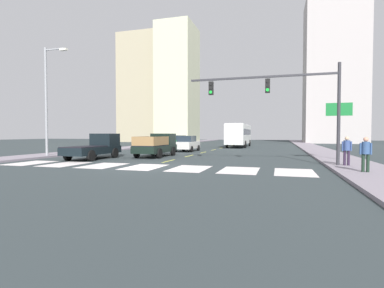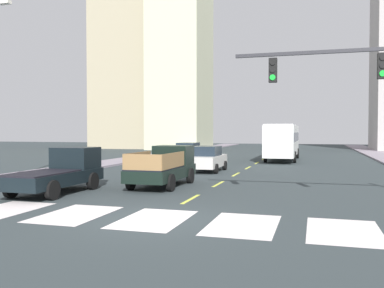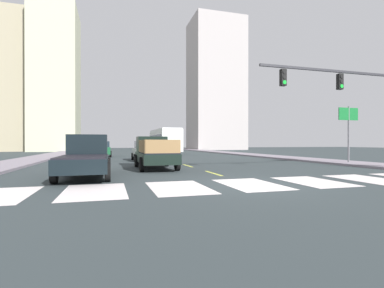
# 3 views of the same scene
# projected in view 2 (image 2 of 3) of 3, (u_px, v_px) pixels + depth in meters

# --- Properties ---
(ground_plane) EXTENTS (160.00, 160.00, 0.00)m
(ground_plane) POSITION_uv_depth(u_px,v_px,m) (154.00, 219.00, 12.94)
(ground_plane) COLOR #2F383A
(sidewalk_left) EXTENTS (3.19, 110.00, 0.15)m
(sidewalk_left) POSITION_uv_depth(u_px,v_px,m) (100.00, 164.00, 33.51)
(sidewalk_left) COLOR gray
(sidewalk_left) RESTS_ON ground
(crosswalk_stripe_1) EXTENTS (1.96, 3.19, 0.01)m
(crosswalk_stripe_1) POSITION_uv_depth(u_px,v_px,m) (5.00, 210.00, 14.49)
(crosswalk_stripe_1) COLOR silver
(crosswalk_stripe_1) RESTS_ON ground
(crosswalk_stripe_2) EXTENTS (1.96, 3.19, 0.01)m
(crosswalk_stripe_2) POSITION_uv_depth(u_px,v_px,m) (75.00, 214.00, 13.72)
(crosswalk_stripe_2) COLOR silver
(crosswalk_stripe_2) RESTS_ON ground
(crosswalk_stripe_3) EXTENTS (1.96, 3.19, 0.01)m
(crosswalk_stripe_3) POSITION_uv_depth(u_px,v_px,m) (154.00, 219.00, 12.94)
(crosswalk_stripe_3) COLOR silver
(crosswalk_stripe_3) RESTS_ON ground
(crosswalk_stripe_4) EXTENTS (1.96, 3.19, 0.01)m
(crosswalk_stripe_4) POSITION_uv_depth(u_px,v_px,m) (243.00, 225.00, 12.16)
(crosswalk_stripe_4) COLOR silver
(crosswalk_stripe_4) RESTS_ON ground
(crosswalk_stripe_5) EXTENTS (1.96, 3.19, 0.01)m
(crosswalk_stripe_5) POSITION_uv_depth(u_px,v_px,m) (344.00, 231.00, 11.38)
(crosswalk_stripe_5) COLOR silver
(crosswalk_stripe_5) RESTS_ON ground
(lane_dash_0) EXTENTS (0.16, 2.40, 0.01)m
(lane_dash_0) POSITION_uv_depth(u_px,v_px,m) (191.00, 199.00, 16.77)
(lane_dash_0) COLOR #D1D547
(lane_dash_0) RESTS_ON ground
(lane_dash_1) EXTENTS (0.16, 2.40, 0.01)m
(lane_dash_1) POSITION_uv_depth(u_px,v_px,m) (218.00, 184.00, 21.57)
(lane_dash_1) COLOR #D1D547
(lane_dash_1) RESTS_ON ground
(lane_dash_2) EXTENTS (0.16, 2.40, 0.01)m
(lane_dash_2) POSITION_uv_depth(u_px,v_px,m) (236.00, 174.00, 26.36)
(lane_dash_2) COLOR #D1D547
(lane_dash_2) RESTS_ON ground
(lane_dash_3) EXTENTS (0.16, 2.40, 0.01)m
(lane_dash_3) POSITION_uv_depth(u_px,v_px,m) (248.00, 168.00, 31.16)
(lane_dash_3) COLOR #D1D547
(lane_dash_3) RESTS_ON ground
(lane_dash_4) EXTENTS (0.16, 2.40, 0.01)m
(lane_dash_4) POSITION_uv_depth(u_px,v_px,m) (257.00, 163.00, 35.95)
(lane_dash_4) COLOR #D1D547
(lane_dash_4) RESTS_ON ground
(lane_dash_5) EXTENTS (0.16, 2.40, 0.01)m
(lane_dash_5) POSITION_uv_depth(u_px,v_px,m) (264.00, 159.00, 40.75)
(lane_dash_5) COLOR #D1D547
(lane_dash_5) RESTS_ON ground
(lane_dash_6) EXTENTS (0.16, 2.40, 0.01)m
(lane_dash_6) POSITION_uv_depth(u_px,v_px,m) (269.00, 156.00, 45.55)
(lane_dash_6) COLOR #D1D547
(lane_dash_6) RESTS_ON ground
(lane_dash_7) EXTENTS (0.16, 2.40, 0.01)m
(lane_dash_7) POSITION_uv_depth(u_px,v_px,m) (273.00, 154.00, 50.34)
(lane_dash_7) COLOR #D1D547
(lane_dash_7) RESTS_ON ground
(pickup_stakebed) EXTENTS (2.18, 5.20, 1.96)m
(pickup_stakebed) POSITION_uv_depth(u_px,v_px,m) (165.00, 167.00, 21.06)
(pickup_stakebed) COLOR black
(pickup_stakebed) RESTS_ON ground
(pickup_dark) EXTENTS (2.18, 5.20, 1.96)m
(pickup_dark) POSITION_uv_depth(u_px,v_px,m) (61.00, 171.00, 18.73)
(pickup_dark) COLOR black
(pickup_dark) RESTS_ON ground
(city_bus) EXTENTS (2.72, 10.80, 3.32)m
(city_bus) POSITION_uv_depth(u_px,v_px,m) (283.00, 139.00, 39.05)
(city_bus) COLOR silver
(city_bus) RESTS_ON ground
(sedan_mid) EXTENTS (2.02, 4.40, 1.72)m
(sedan_mid) POSITION_uv_depth(u_px,v_px,m) (189.00, 152.00, 36.97)
(sedan_mid) COLOR #18522F
(sedan_mid) RESTS_ON ground
(sedan_far) EXTENTS (2.02, 4.40, 1.72)m
(sedan_far) POSITION_uv_depth(u_px,v_px,m) (207.00, 159.00, 28.29)
(sedan_far) COLOR beige
(sedan_far) RESTS_ON ground
(block_mid_left) EXTENTS (7.89, 9.95, 26.57)m
(block_mid_left) POSITION_uv_depth(u_px,v_px,m) (180.00, 62.00, 63.58)
(block_mid_left) COLOR beige
(block_mid_left) RESTS_ON ground
(block_mid_right) EXTENTS (10.01, 9.21, 25.77)m
(block_mid_right) POSITION_uv_depth(u_px,v_px,m) (129.00, 69.00, 68.32)
(block_mid_right) COLOR tan
(block_mid_right) RESTS_ON ground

